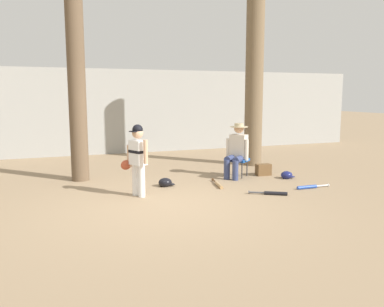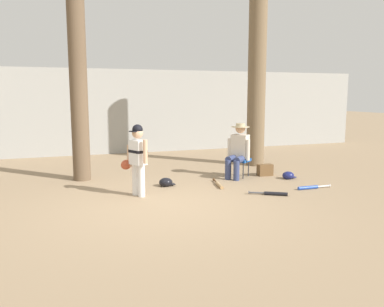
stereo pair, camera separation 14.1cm
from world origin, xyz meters
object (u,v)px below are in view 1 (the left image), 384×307
(tree_near_player, at_px, (77,78))
(batting_helmet_black, at_px, (165,182))
(seated_spectator, at_px, (237,149))
(handbag_beside_stool, at_px, (263,170))
(bat_wood_tan, at_px, (218,184))
(folding_stool, at_px, (238,161))
(bat_blue_youth, at_px, (310,187))
(bat_black_composite, at_px, (273,193))
(young_ballplayer, at_px, (137,156))
(batting_helmet_navy, at_px, (287,175))
(tree_behind_spectator, at_px, (254,84))

(tree_near_player, xyz_separation_m, batting_helmet_black, (1.53, -1.22, -2.09))
(seated_spectator, xyz_separation_m, handbag_beside_stool, (0.68, -0.02, -0.51))
(handbag_beside_stool, xyz_separation_m, bat_wood_tan, (-1.42, -0.62, -0.10))
(folding_stool, height_order, batting_helmet_black, folding_stool)
(folding_stool, height_order, bat_blue_youth, folding_stool)
(bat_black_composite, height_order, bat_wood_tan, same)
(young_ballplayer, xyz_separation_m, folding_stool, (2.51, 0.91, -0.38))
(young_ballplayer, relative_size, bat_wood_tan, 1.69)
(handbag_beside_stool, relative_size, batting_helmet_navy, 1.11)
(batting_helmet_navy, bearing_deg, tree_near_player, 161.33)
(bat_black_composite, xyz_separation_m, batting_helmet_navy, (1.08, 1.14, 0.04))
(folding_stool, relative_size, handbag_beside_stool, 1.66)
(tree_behind_spectator, height_order, bat_black_composite, tree_behind_spectator)
(tree_near_player, relative_size, handbag_beside_stool, 14.74)
(tree_near_player, distance_m, batting_helmet_black, 2.87)
(tree_behind_spectator, distance_m, bat_blue_youth, 3.48)
(seated_spectator, height_order, bat_black_composite, seated_spectator)
(batting_helmet_navy, height_order, batting_helmet_black, batting_helmet_black)
(tree_behind_spectator, xyz_separation_m, bat_blue_youth, (-0.29, -2.78, -2.07))
(tree_behind_spectator, bearing_deg, batting_helmet_black, -151.02)
(bat_blue_youth, bearing_deg, seated_spectator, 119.92)
(bat_blue_youth, bearing_deg, bat_wood_tan, 152.15)
(seated_spectator, relative_size, batting_helmet_black, 3.71)
(bat_wood_tan, distance_m, bat_blue_youth, 1.80)
(tree_behind_spectator, relative_size, folding_stool, 8.60)
(young_ballplayer, distance_m, handbag_beside_stool, 3.28)
(young_ballplayer, height_order, handbag_beside_stool, young_ballplayer)
(handbag_beside_stool, xyz_separation_m, bat_blue_youth, (0.17, -1.46, -0.10))
(tree_near_player, bearing_deg, tree_behind_spectator, 4.91)
(bat_wood_tan, height_order, batting_helmet_navy, batting_helmet_navy)
(seated_spectator, distance_m, bat_black_composite, 1.77)
(tree_behind_spectator, xyz_separation_m, young_ballplayer, (-3.58, -2.16, -1.36))
(handbag_beside_stool, distance_m, bat_blue_youth, 1.47)
(folding_stool, distance_m, bat_black_composite, 1.76)
(bat_blue_youth, xyz_separation_m, batting_helmet_black, (-2.60, 1.18, 0.05))
(bat_black_composite, bearing_deg, folding_stool, 83.99)
(young_ballplayer, distance_m, batting_helmet_navy, 3.49)
(young_ballplayer, height_order, bat_wood_tan, young_ballplayer)
(batting_helmet_black, bearing_deg, bat_blue_youth, -24.51)
(tree_near_player, distance_m, handbag_beside_stool, 4.55)
(bat_blue_youth, bearing_deg, batting_helmet_navy, 82.73)
(handbag_beside_stool, bearing_deg, batting_helmet_navy, -58.93)
(tree_behind_spectator, xyz_separation_m, bat_black_composite, (-1.24, -2.96, -2.07))
(tree_behind_spectator, relative_size, batting_helmet_black, 14.98)
(folding_stool, relative_size, batting_helmet_navy, 1.84)
(batting_helmet_navy, relative_size, batting_helmet_black, 0.95)
(tree_near_player, xyz_separation_m, bat_black_composite, (3.18, -2.58, -2.14))
(batting_helmet_navy, bearing_deg, tree_behind_spectator, 84.83)
(tree_near_player, height_order, seated_spectator, tree_near_player)
(bat_wood_tan, relative_size, bat_blue_youth, 1.05)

